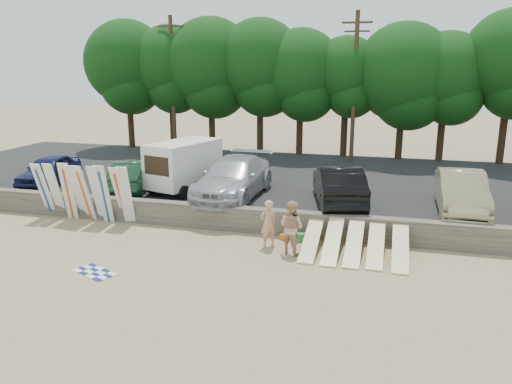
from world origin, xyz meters
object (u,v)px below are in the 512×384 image
at_px(car_0, 49,170).
at_px(beachgoer_a, 268,224).
at_px(car_2, 233,178).
at_px(car_3, 339,185).
at_px(car_1, 134,175).
at_px(car_4, 461,192).
at_px(beachgoer_b, 291,227).
at_px(box_trailer, 184,163).
at_px(cooler, 302,237).

height_order(car_0, beachgoer_a, car_0).
height_order(car_2, car_3, car_2).
relative_size(car_0, car_3, 0.83).
xyz_separation_m(car_1, car_4, (14.78, 0.02, 0.12)).
bearing_deg(car_1, beachgoer_b, 139.99).
bearing_deg(beachgoer_a, car_1, -69.34).
height_order(car_3, beachgoer_a, car_3).
bearing_deg(box_trailer, car_1, -154.69).
distance_m(car_4, cooler, 6.96).
xyz_separation_m(car_3, beachgoer_b, (-1.18, -4.40, -0.58)).
bearing_deg(car_3, car_4, 168.74).
bearing_deg(car_2, car_1, -179.26).
distance_m(car_3, car_4, 4.97).
relative_size(beachgoer_a, cooler, 4.73).
relative_size(box_trailer, beachgoer_a, 2.28).
bearing_deg(box_trailer, car_4, 14.89).
bearing_deg(cooler, car_4, 14.35).
height_order(car_3, cooler, car_3).
relative_size(car_2, cooler, 16.07).
bearing_deg(car_3, beachgoer_b, 61.64).
distance_m(car_1, beachgoer_a, 8.76).
xyz_separation_m(box_trailer, car_1, (-2.44, -0.38, -0.62)).
xyz_separation_m(box_trailer, cooler, (6.37, -3.64, -1.87)).
relative_size(car_1, car_4, 0.85).
bearing_deg(car_2, car_0, -177.73).
xyz_separation_m(box_trailer, beachgoer_b, (6.20, -4.93, -1.05)).
distance_m(car_1, car_4, 14.78).
bearing_deg(car_1, beachgoer_a, 139.39).
bearing_deg(car_1, car_2, 167.08).
distance_m(car_2, beachgoer_b, 5.78).
xyz_separation_m(car_2, beachgoer_b, (3.59, -4.49, -0.61)).
height_order(car_4, beachgoer_a, car_4).
bearing_deg(car_3, car_0, -13.17).
height_order(beachgoer_a, beachgoer_b, beachgoer_b).
relative_size(car_3, car_4, 1.02).
height_order(car_0, car_3, car_3).
bearing_deg(car_4, car_2, -179.06).
bearing_deg(car_4, beachgoer_b, -142.86).
bearing_deg(car_0, beachgoer_a, -26.14).
bearing_deg(beachgoer_a, car_3, -158.99).
distance_m(box_trailer, cooler, 7.57).
relative_size(car_1, beachgoer_a, 2.41).
height_order(car_0, beachgoer_b, car_0).
distance_m(car_2, car_3, 4.77).
bearing_deg(car_2, box_trailer, 171.90).
relative_size(car_2, car_4, 1.20).
height_order(car_2, cooler, car_2).
distance_m(car_1, car_3, 9.82).
bearing_deg(car_3, cooler, 58.57).
relative_size(car_3, beachgoer_a, 2.89).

